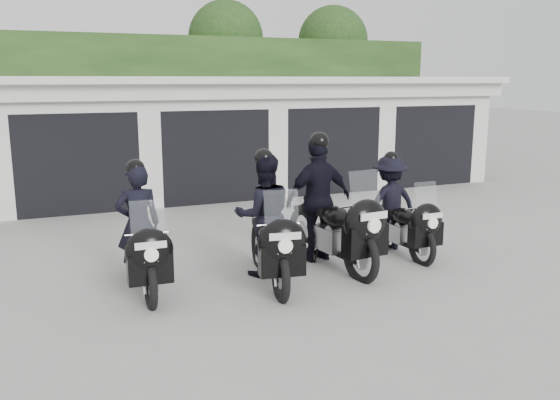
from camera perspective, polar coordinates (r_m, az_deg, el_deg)
name	(u,v)px	position (r m, az deg, el deg)	size (l,w,h in m)	color
ground	(320,269)	(9.29, 3.85, -6.68)	(80.00, 80.00, 0.00)	#969691
garage_block	(189,134)	(16.49, -8.75, 6.28)	(16.40, 6.80, 2.96)	silver
background_vegetation	(164,83)	(21.25, -11.14, 10.99)	(20.00, 3.90, 5.80)	#193413
police_bike_a	(141,238)	(8.47, -13.21, -3.57)	(0.68, 2.14, 1.86)	black
police_bike_b	(267,224)	(8.64, -1.28, -2.32)	(1.04, 2.25, 1.97)	black
police_bike_c	(325,207)	(9.39, 4.40, -0.72)	(1.24, 2.47, 2.16)	black
police_bike_d	(394,208)	(10.24, 10.96, -0.81)	(1.06, 2.02, 1.76)	black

